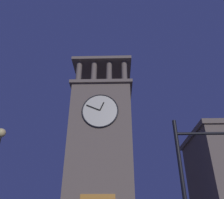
# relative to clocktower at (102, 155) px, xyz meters

# --- Properties ---
(clocktower) EXTENTS (7.39, 8.28, 22.76)m
(clocktower) POSITION_rel_clocktower_xyz_m (0.00, 0.00, 0.00)
(clocktower) COLOR #75665B
(clocktower) RESTS_ON ground_plane
(traffic_signal_near) EXTENTS (2.71, 0.41, 5.35)m
(traffic_signal_near) POSITION_rel_clocktower_xyz_m (-5.13, 17.36, -5.26)
(traffic_signal_near) COLOR black
(traffic_signal_near) RESTS_ON ground_plane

